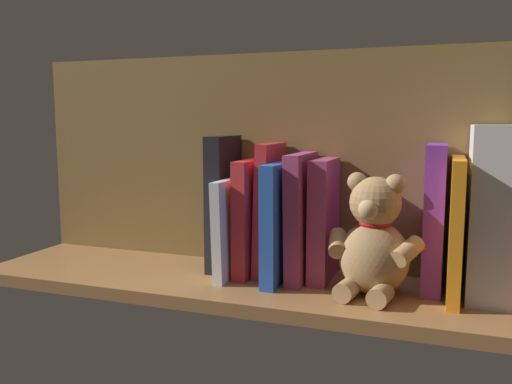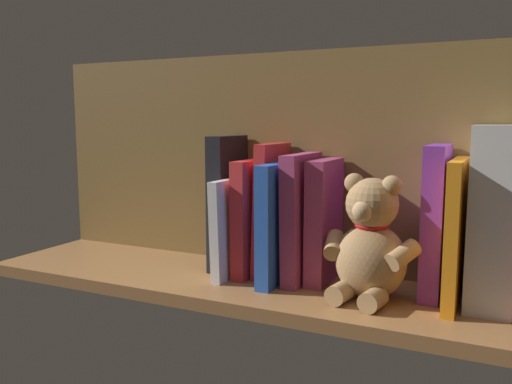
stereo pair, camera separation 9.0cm
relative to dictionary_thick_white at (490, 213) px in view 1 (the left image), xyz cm
name	(u,v)px [view 1 (the left image)]	position (x,y,z in cm)	size (l,w,h in cm)	color
ground_plane	(256,285)	(37.13, 3.08, -14.49)	(100.49, 26.49, 2.20)	#9E6B3D
shelf_back_panel	(276,160)	(37.13, -7.92, 6.55)	(100.49, 1.50, 39.88)	olive
dictionary_thick_white	(490,213)	(0.00, 0.00, 0.00)	(6.42, 13.33, 26.79)	silver
book_1	(455,228)	(4.90, 1.28, -2.49)	(1.90, 16.10, 21.81)	orange
book_2	(434,218)	(8.13, -0.98, -1.52)	(3.07, 11.58, 23.75)	purple
teddy_bear	(374,242)	(16.88, 4.71, -4.88)	(15.49, 13.66, 19.35)	tan
book_3	(324,220)	(26.13, -0.89, -2.91)	(3.15, 11.76, 20.97)	#B23F72
book_4	(302,217)	(29.79, 0.14, -2.45)	(2.68, 13.81, 21.88)	#B23F72
book_5	(281,221)	(33.09, 1.48, -3.20)	(2.45, 16.50, 20.38)	blue
book_6	(269,209)	(36.10, -1.01, -1.66)	(2.08, 11.51, 23.46)	red
book_7	(251,217)	(39.13, -0.03, -3.10)	(2.50, 13.47, 20.59)	red
book_8	(234,226)	(42.00, 1.30, -4.74)	(1.74, 16.12, 17.31)	silver
book_9	(223,203)	(45.13, -1.38, -1.06)	(3.03, 10.77, 24.67)	black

